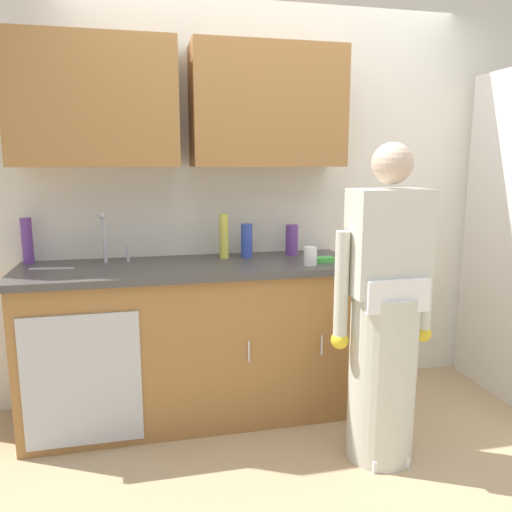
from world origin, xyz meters
TOP-DOWN VIEW (x-y plane):
  - ground_plane at (0.00, 0.00)m, footprint 9.00×9.00m
  - kitchen_wall_with_uppers at (-0.14, 0.99)m, footprint 4.80×0.44m
  - counter_cabinet at (-0.55, 0.70)m, footprint 1.90×0.62m
  - countertop at (-0.55, 0.70)m, footprint 1.96×0.66m
  - sink at (-0.99, 0.71)m, footprint 0.50×0.36m
  - person_at_sink at (0.36, 0.03)m, footprint 0.55×0.34m
  - bottle_cleaner_spray at (0.12, 0.86)m, footprint 0.08×0.08m
  - bottle_water_tall at (-0.18, 0.85)m, footprint 0.07×0.07m
  - bottle_water_short at (-0.32, 0.84)m, footprint 0.06×0.06m
  - bottle_soap at (-1.47, 0.92)m, footprint 0.06×0.06m
  - cup_by_sink at (0.13, 0.52)m, footprint 0.08×0.08m
  - knife_on_counter at (-1.32, 0.73)m, footprint 0.24×0.06m
  - sponge at (0.24, 0.58)m, footprint 0.11×0.07m

SIDE VIEW (x-z plane):
  - ground_plane at x=0.00m, z-range 0.00..0.00m
  - counter_cabinet at x=-0.55m, z-range 0.00..0.90m
  - person_at_sink at x=0.36m, z-range -0.12..1.50m
  - countertop at x=-0.55m, z-range 0.90..0.94m
  - sink at x=-0.99m, z-range 0.75..1.10m
  - knife_on_counter at x=-1.32m, z-range 0.94..0.95m
  - sponge at x=0.24m, z-range 0.94..0.97m
  - cup_by_sink at x=0.13m, z-range 0.94..1.05m
  - bottle_cleaner_spray at x=0.12m, z-range 0.94..1.13m
  - bottle_water_tall at x=-0.18m, z-range 0.94..1.15m
  - bottle_soap at x=-1.47m, z-range 0.94..1.21m
  - bottle_water_short at x=-0.32m, z-range 0.94..1.22m
  - kitchen_wall_with_uppers at x=-0.14m, z-range 0.13..2.83m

